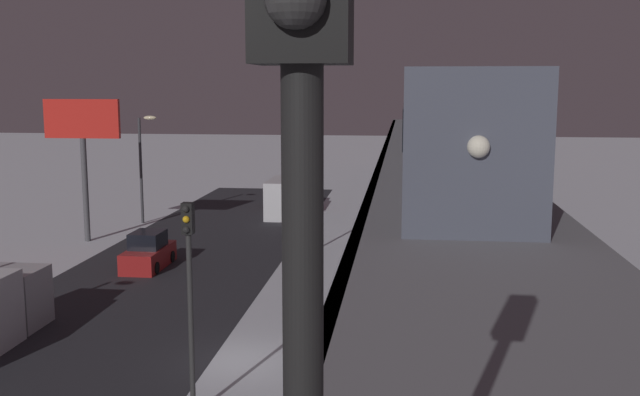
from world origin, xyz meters
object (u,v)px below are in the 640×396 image
sedan_red (148,253)px  traffic_light_mid (291,188)px  rail_signal (302,166)px  commercial_billboard (83,133)px  delivery_van (288,197)px  traffic_light_near (189,278)px  subway_train (426,104)px

sedan_red → traffic_light_mid: 8.44m
rail_signal → sedan_red: bearing=-68.8°
rail_signal → sedan_red: rail_signal is taller
rail_signal → commercial_billboard: 44.68m
delivery_van → traffic_light_near: size_ratio=1.16×
rail_signal → commercial_billboard: size_ratio=0.45×
rail_signal → traffic_light_near: size_ratio=0.62×
rail_signal → sedan_red: 37.54m
traffic_light_mid → sedan_red: bearing=13.6°
subway_train → traffic_light_near: bearing=76.5°
subway_train → delivery_van: size_ratio=10.01×
sedan_red → commercial_billboard: 10.58m
traffic_light_near → sedan_red: bearing=-66.2°
sedan_red → commercial_billboard: commercial_billboard is taller
traffic_light_near → rail_signal: bearing=108.5°
subway_train → delivery_van: bearing=-15.2°
sedan_red → rail_signal: bearing=111.2°
sedan_red → traffic_light_mid: size_ratio=0.65×
subway_train → commercial_billboard: (21.21, 8.35, -1.60)m
subway_train → traffic_light_near: 32.60m
subway_train → traffic_light_near: size_ratio=11.57×
sedan_red → delivery_van: delivery_van is taller
traffic_light_mid → commercial_billboard: size_ratio=0.72×
subway_train → traffic_light_mid: 15.30m
sedan_red → traffic_light_mid: (-7.50, -1.82, 3.41)m
delivery_van → commercial_billboard: 16.58m
rail_signal → commercial_billboard: bearing=-64.2°
delivery_van → traffic_light_near: 34.45m
sedan_red → delivery_van: size_ratio=0.56×
delivery_van → traffic_light_near: (-2.70, 34.22, 2.85)m
traffic_light_mid → commercial_billboard: (13.69, -4.27, 2.63)m
delivery_van → sedan_red: bearing=74.4°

